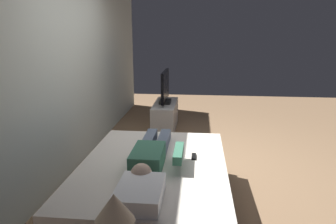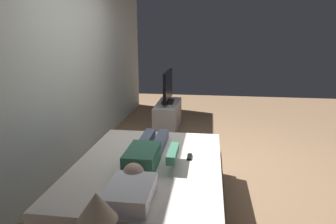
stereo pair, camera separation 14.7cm
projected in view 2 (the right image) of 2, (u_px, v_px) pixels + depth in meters
name	position (u px, v px, depth m)	size (l,w,h in m)	color
ground_plane	(194.00, 169.00, 4.08)	(10.00, 10.00, 0.00)	#8C6B4C
back_wall	(82.00, 59.00, 4.33)	(6.40, 0.10, 2.80)	silver
bed	(149.00, 189.00, 3.03)	(2.00, 1.47, 0.54)	brown
pillow	(130.00, 192.00, 2.29)	(0.48, 0.34, 0.12)	white
person	(147.00, 154.00, 2.97)	(1.26, 0.46, 0.18)	#387056
remote	(189.00, 157.00, 3.08)	(0.15, 0.04, 0.02)	black
tv_stand	(168.00, 116.00, 5.72)	(1.10, 0.40, 0.50)	#B7B2AD
tv	(168.00, 88.00, 5.58)	(0.88, 0.20, 0.59)	black
lamp	(97.00, 208.00, 1.63)	(0.22, 0.22, 0.42)	#59595B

